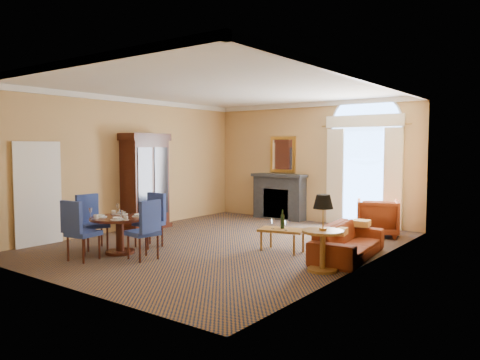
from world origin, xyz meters
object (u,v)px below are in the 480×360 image
Objects in this scene: armchair at (378,218)px; coffee_table at (282,230)px; sofa at (348,241)px; armoire at (145,183)px; dining_table at (120,226)px; side_table at (323,226)px.

armchair is 0.96× the size of coffee_table.
armoire is at bearing 85.07° from sofa.
side_table reaches higher than dining_table.
armoire is 5.58m from armchair.
side_table reaches higher than armchair.
side_table is (5.32, -0.99, -0.39)m from armoire.
dining_table is at bearing -162.72° from side_table.
coffee_table is at bearing 96.73° from sofa.
armchair is (-0.33, 2.37, 0.12)m from sofa.
sofa is at bearing -0.86° from coffee_table.
armoire is 2.45× the size of coffee_table.
armchair is at bearing 54.72° from dining_table.
side_table is at bearing 176.33° from sofa.
coffee_table is (2.36, 1.97, -0.11)m from dining_table.
armoire is 4.10m from coffee_table.
armoire is 5.43m from side_table.
sofa is at bearing 32.02° from dining_table.
sofa is 1.27m from coffee_table.
armoire is 5.34m from sofa.
coffee_table is (4.04, -0.16, -0.71)m from armoire.
sofa is 1.20m from side_table.
armoire is at bearing 163.86° from coffee_table.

